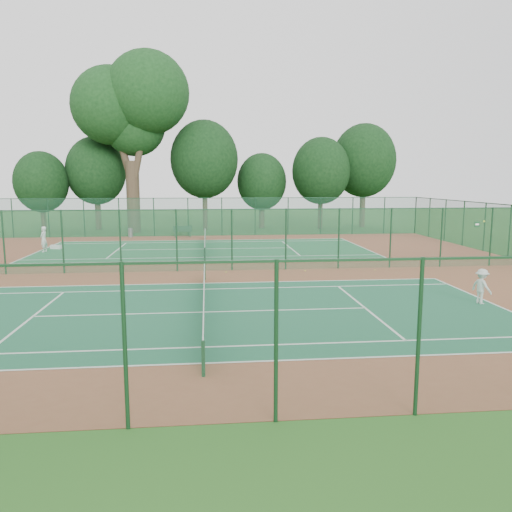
# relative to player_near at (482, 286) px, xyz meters

# --- Properties ---
(ground) EXTENTS (120.00, 120.00, 0.00)m
(ground) POSITION_rel_player_near_xyz_m (-11.38, 8.78, -0.75)
(ground) COLOR #215019
(ground) RESTS_ON ground
(red_pad) EXTENTS (40.00, 36.00, 0.01)m
(red_pad) POSITION_rel_player_near_xyz_m (-11.38, 8.78, -0.74)
(red_pad) COLOR brown
(red_pad) RESTS_ON ground
(court_near) EXTENTS (23.77, 10.97, 0.01)m
(court_near) POSITION_rel_player_near_xyz_m (-11.38, -0.22, -0.73)
(court_near) COLOR #1C583D
(court_near) RESTS_ON red_pad
(court_far) EXTENTS (23.77, 10.97, 0.01)m
(court_far) POSITION_rel_player_near_xyz_m (-11.38, 17.78, -0.73)
(court_far) COLOR #1F6438
(court_far) RESTS_ON red_pad
(fence_north) EXTENTS (40.00, 0.09, 3.50)m
(fence_north) POSITION_rel_player_near_xyz_m (-11.38, 26.78, 1.01)
(fence_north) COLOR #1C5538
(fence_north) RESTS_ON ground
(fence_south) EXTENTS (40.00, 0.09, 3.50)m
(fence_south) POSITION_rel_player_near_xyz_m (-11.38, -9.22, 1.01)
(fence_south) COLOR #18482A
(fence_south) RESTS_ON ground
(fence_divider) EXTENTS (40.00, 0.09, 3.50)m
(fence_divider) POSITION_rel_player_near_xyz_m (-11.38, 8.78, 1.01)
(fence_divider) COLOR #194C32
(fence_divider) RESTS_ON ground
(tennis_net_near) EXTENTS (0.10, 12.90, 0.97)m
(tennis_net_near) POSITION_rel_player_near_xyz_m (-11.38, -0.22, -0.20)
(tennis_net_near) COLOR #163E23
(tennis_net_near) RESTS_ON ground
(tennis_net_far) EXTENTS (0.10, 12.90, 0.97)m
(tennis_net_far) POSITION_rel_player_near_xyz_m (-11.38, 17.78, -0.20)
(tennis_net_far) COLOR #153A24
(tennis_net_far) RESTS_ON ground
(player_near) EXTENTS (0.82, 1.07, 1.46)m
(player_near) POSITION_rel_player_near_xyz_m (0.00, 0.00, 0.00)
(player_near) COLOR silver
(player_near) RESTS_ON court_near
(player_far) EXTENTS (0.55, 0.73, 1.81)m
(player_far) POSITION_rel_player_near_xyz_m (-22.77, 17.32, 0.18)
(player_far) COLOR white
(player_far) RESTS_ON court_far
(trash_bin) EXTENTS (0.53, 0.53, 0.79)m
(trash_bin) POSITION_rel_player_near_xyz_m (-18.07, 26.38, -0.34)
(trash_bin) COLOR slate
(trash_bin) RESTS_ON red_pad
(bench) EXTENTS (1.71, 0.59, 1.04)m
(bench) POSITION_rel_player_near_xyz_m (-13.41, 25.74, -0.21)
(bench) COLOR #13371F
(bench) RESTS_ON red_pad
(kit_bag) EXTENTS (0.85, 0.53, 0.30)m
(kit_bag) POSITION_rel_player_near_xyz_m (-22.43, 18.91, -0.59)
(kit_bag) COLOR silver
(kit_bag) RESTS_ON red_pad
(stray_ball_a) EXTENTS (0.07, 0.07, 0.07)m
(stray_ball_a) POSITION_rel_player_near_xyz_m (-5.78, 8.02, -0.70)
(stray_ball_a) COLOR yellow
(stray_ball_a) RESTS_ON red_pad
(stray_ball_b) EXTENTS (0.07, 0.07, 0.07)m
(stray_ball_b) POSITION_rel_player_near_xyz_m (-1.78, 7.89, -0.71)
(stray_ball_b) COLOR yellow
(stray_ball_b) RESTS_ON red_pad
(stray_ball_c) EXTENTS (0.07, 0.07, 0.07)m
(stray_ball_c) POSITION_rel_player_near_xyz_m (-10.21, 8.09, -0.70)
(stray_ball_c) COLOR #AAC12C
(stray_ball_c) RESTS_ON red_pad
(big_tree) EXTENTS (11.15, 8.16, 17.12)m
(big_tree) POSITION_rel_player_near_xyz_m (-18.18, 30.71, 11.37)
(big_tree) COLOR #392C1F
(big_tree) RESTS_ON ground
(evergreen_row) EXTENTS (39.00, 5.00, 12.00)m
(evergreen_row) POSITION_rel_player_near_xyz_m (-10.88, 33.03, -0.75)
(evergreen_row) COLOR black
(evergreen_row) RESTS_ON ground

